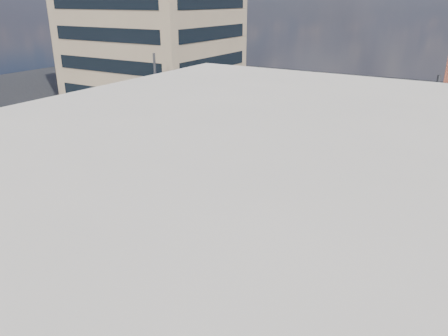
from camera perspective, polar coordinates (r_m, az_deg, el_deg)
ground at (r=27.86m, az=-4.76°, el=-5.86°), size 120.00×120.00×0.00m
sidewalk_nw at (r=55.80m, az=-9.97°, el=7.87°), size 18.00×18.00×0.12m
crosswalks at (r=27.85m, az=-4.76°, el=-5.84°), size 22.40×22.40×0.02m
overhead_network at (r=26.54m, az=-4.66°, el=2.79°), size 24.24×24.24×8.00m
tree_a at (r=35.81m, az=14.54°, el=7.60°), size 2.00×2.00×6.00m
tree_b at (r=34.68m, az=24.06°, el=6.00°), size 2.00×2.00×6.00m
utility_truck at (r=26.10m, az=-5.44°, el=-2.65°), size 7.03×2.72×6.77m
city_bus at (r=27.14m, az=14.58°, el=-3.25°), size 11.90×3.05×3.20m
traffic_cone at (r=28.82m, az=-18.35°, el=-5.14°), size 0.36×0.36×0.76m
worker_ground at (r=31.35m, az=-19.08°, el=-1.80°), size 0.75×1.26×2.02m
flagger at (r=26.29m, az=6.17°, el=-5.50°), size 1.13×1.31×1.76m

